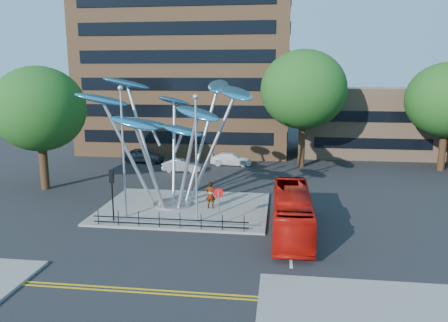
# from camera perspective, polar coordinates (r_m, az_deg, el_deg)

# --- Properties ---
(ground) EXTENTS (120.00, 120.00, 0.00)m
(ground) POSITION_cam_1_polar(r_m,az_deg,el_deg) (26.32, -5.88, -10.31)
(ground) COLOR black
(ground) RESTS_ON ground
(traffic_island) EXTENTS (12.00, 9.00, 0.15)m
(traffic_island) POSITION_cam_1_polar(r_m,az_deg,el_deg) (32.01, -5.17, -6.15)
(traffic_island) COLOR slate
(traffic_island) RESTS_ON ground
(pavement_right) EXTENTS (12.00, 6.00, 0.15)m
(pavement_right) POSITION_cam_1_polar(r_m,az_deg,el_deg) (20.03, 22.73, -18.32)
(pavement_right) COLOR slate
(pavement_right) RESTS_ON ground
(double_yellow_near) EXTENTS (40.00, 0.12, 0.01)m
(double_yellow_near) POSITION_cam_1_polar(r_m,az_deg,el_deg) (21.06, -9.77, -16.23)
(double_yellow_near) COLOR gold
(double_yellow_near) RESTS_ON ground
(double_yellow_far) EXTENTS (40.00, 0.12, 0.01)m
(double_yellow_far) POSITION_cam_1_polar(r_m,az_deg,el_deg) (20.81, -10.02, -16.61)
(double_yellow_far) COLOR gold
(double_yellow_far) RESTS_ON ground
(brick_tower) EXTENTS (25.00, 15.00, 30.00)m
(brick_tower) POSITION_cam_1_polar(r_m,az_deg,el_deg) (57.24, -4.66, 16.69)
(brick_tower) COLOR brown
(brick_tower) RESTS_ON ground
(low_building_near) EXTENTS (15.00, 8.00, 8.00)m
(low_building_near) POSITION_cam_1_polar(r_m,az_deg,el_deg) (55.02, 18.18, 4.90)
(low_building_near) COLOR #9F7C5D
(low_building_near) RESTS_ON ground
(tree_right) EXTENTS (8.80, 8.80, 12.11)m
(tree_right) POSITION_cam_1_polar(r_m,az_deg,el_deg) (45.85, 10.35, 9.15)
(tree_right) COLOR black
(tree_right) RESTS_ON ground
(tree_left) EXTENTS (7.60, 7.60, 10.32)m
(tree_left) POSITION_cam_1_polar(r_m,az_deg,el_deg) (39.24, -23.00, 6.26)
(tree_left) COLOR black
(tree_left) RESTS_ON ground
(tree_far) EXTENTS (8.00, 8.00, 10.81)m
(tree_far) POSITION_cam_1_polar(r_m,az_deg,el_deg) (48.62, 27.15, 7.11)
(tree_far) COLOR black
(tree_far) RESTS_ON ground
(leaf_sculpture) EXTENTS (12.72, 9.54, 9.51)m
(leaf_sculpture) POSITION_cam_1_polar(r_m,az_deg,el_deg) (31.57, -7.02, 6.17)
(leaf_sculpture) COLOR #9EA0A5
(leaf_sculpture) RESTS_ON traffic_island
(street_lamp_left) EXTENTS (0.36, 0.36, 8.80)m
(street_lamp_left) POSITION_cam_1_polar(r_m,az_deg,el_deg) (29.46, -13.08, 2.61)
(street_lamp_left) COLOR #9EA0A5
(street_lamp_left) RESTS_ON traffic_island
(street_lamp_right) EXTENTS (0.36, 0.36, 8.30)m
(street_lamp_right) POSITION_cam_1_polar(r_m,az_deg,el_deg) (27.67, -3.67, 1.78)
(street_lamp_right) COLOR #9EA0A5
(street_lamp_right) RESTS_ON traffic_island
(traffic_light_island) EXTENTS (0.28, 0.18, 3.42)m
(traffic_light_island) POSITION_cam_1_polar(r_m,az_deg,el_deg) (29.27, -14.44, -2.99)
(traffic_light_island) COLOR black
(traffic_light_island) RESTS_ON traffic_island
(no_entry_sign_island) EXTENTS (0.60, 0.10, 2.45)m
(no_entry_sign_island) POSITION_cam_1_polar(r_m,az_deg,el_deg) (27.70, -0.71, -5.15)
(no_entry_sign_island) COLOR #9EA0A5
(no_entry_sign_island) RESTS_ON traffic_island
(pedestrian_railing_front) EXTENTS (10.00, 0.06, 1.00)m
(pedestrian_railing_front) POSITION_cam_1_polar(r_m,az_deg,el_deg) (27.90, -7.12, -7.85)
(pedestrian_railing_front) COLOR black
(pedestrian_railing_front) RESTS_ON traffic_island
(red_bus) EXTENTS (2.28, 9.53, 2.65)m
(red_bus) POSITION_cam_1_polar(r_m,az_deg,el_deg) (27.34, 8.86, -6.60)
(red_bus) COLOR #B80F08
(red_bus) RESTS_ON ground
(pedestrian) EXTENTS (0.75, 0.52, 1.96)m
(pedestrian) POSITION_cam_1_polar(r_m,az_deg,el_deg) (31.39, -1.78, -4.46)
(pedestrian) COLOR gray
(pedestrian) RESTS_ON traffic_island
(parked_car_left) EXTENTS (4.80, 2.28, 1.59)m
(parked_car_left) POSITION_cam_1_polar(r_m,az_deg,el_deg) (48.96, -10.54, 0.73)
(parked_car_left) COLOR #44474C
(parked_car_left) RESTS_ON ground
(parked_car_mid) EXTENTS (3.95, 1.55, 1.28)m
(parked_car_mid) POSITION_cam_1_polar(r_m,az_deg,el_deg) (43.83, -5.52, -0.58)
(parked_car_mid) COLOR #B6B8BE
(parked_car_mid) RESTS_ON ground
(parked_car_right) EXTENTS (4.48, 1.83, 1.30)m
(parked_car_right) POSITION_cam_1_polar(r_m,az_deg,el_deg) (46.79, 0.91, 0.25)
(parked_car_right) COLOR white
(parked_car_right) RESTS_ON ground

